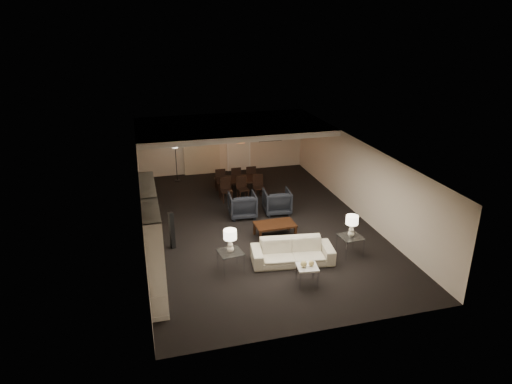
{
  "coord_description": "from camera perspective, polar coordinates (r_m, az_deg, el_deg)",
  "views": [
    {
      "loc": [
        -3.44,
        -12.85,
        6.28
      ],
      "look_at": [
        0.0,
        0.0,
        1.1
      ],
      "focal_mm": 32.0,
      "sensor_mm": 36.0,
      "label": 1
    }
  ],
  "objects": [
    {
      "name": "wall_left",
      "position": [
        13.8,
        -14.19,
        -0.78
      ],
      "size": [
        0.02,
        11.0,
        2.5
      ],
      "primitive_type": "cube",
      "color": "beige",
      "rests_on": "ground"
    },
    {
      "name": "wall_right",
      "position": [
        15.44,
        12.65,
        1.74
      ],
      "size": [
        0.02,
        11.0,
        2.5
      ],
      "primitive_type": "cube",
      "color": "beige",
      "rests_on": "ground"
    },
    {
      "name": "painting",
      "position": [
        19.7,
        1.81,
        7.38
      ],
      "size": [
        0.95,
        0.04,
        0.65
      ],
      "primitive_type": "cube",
      "color": "#142D38",
      "rests_on": "wall_back"
    },
    {
      "name": "chair_fr",
      "position": [
        17.74,
        -0.75,
        2.04
      ],
      "size": [
        0.4,
        0.4,
        0.86
      ],
      "primitive_type": null,
      "rotation": [
        0.0,
        0.0,
        3.13
      ],
      "color": "black",
      "rests_on": "floor"
    },
    {
      "name": "table_lamp_right",
      "position": [
        12.8,
        11.86,
        -4.21
      ],
      "size": [
        0.37,
        0.37,
        0.62
      ],
      "primitive_type": null,
      "rotation": [
        0.0,
        0.0,
        0.08
      ],
      "color": "beige",
      "rests_on": "side_table_right"
    },
    {
      "name": "chair_fm",
      "position": [
        17.61,
        -2.64,
        1.87
      ],
      "size": [
        0.42,
        0.42,
        0.86
      ],
      "primitive_type": null,
      "rotation": [
        0.0,
        0.0,
        3.19
      ],
      "color": "black",
      "rests_on": "floor"
    },
    {
      "name": "vase_amber",
      "position": [
        10.78,
        -12.86,
        -4.8
      ],
      "size": [
        0.15,
        0.15,
        0.16
      ],
      "primitive_type": "imported",
      "color": "#D38646",
      "rests_on": "media_unit"
    },
    {
      "name": "door",
      "position": [
        19.49,
        -2.18,
        5.7
      ],
      "size": [
        0.9,
        0.05,
        2.1
      ],
      "primitive_type": "cube",
      "color": "silver",
      "rests_on": "wall_back"
    },
    {
      "name": "floor",
      "position": [
        14.71,
        0.0,
        -4.0
      ],
      "size": [
        11.0,
        11.0,
        0.0
      ],
      "primitive_type": "plane",
      "color": "black",
      "rests_on": "ground"
    },
    {
      "name": "wall_front",
      "position": [
        9.55,
        8.73,
        -10.8
      ],
      "size": [
        7.0,
        0.02,
        2.5
      ],
      "primitive_type": "cube",
      "color": "beige",
      "rests_on": "ground"
    },
    {
      "name": "armchair_left",
      "position": [
        15.09,
        -1.72,
        -1.63
      ],
      "size": [
        0.92,
        0.95,
        0.81
      ],
      "primitive_type": "imported",
      "rotation": [
        0.0,
        0.0,
        3.08
      ],
      "color": "black",
      "rests_on": "floor"
    },
    {
      "name": "side_table_right",
      "position": [
        13.06,
        11.67,
        -6.55
      ],
      "size": [
        0.65,
        0.65,
        0.56
      ],
      "primitive_type": null,
      "rotation": [
        0.0,
        0.0,
        0.08
      ],
      "color": "silver",
      "rests_on": "floor"
    },
    {
      "name": "gold_gourd_b",
      "position": [
        11.44,
        6.92,
        -8.82
      ],
      "size": [
        0.14,
        0.14,
        0.14
      ],
      "primitive_type": "sphere",
      "color": "#D7BE72",
      "rests_on": "marble_table"
    },
    {
      "name": "floor_lamp",
      "position": [
        18.54,
        -9.95,
        3.75
      ],
      "size": [
        0.23,
        0.23,
        1.59
      ],
      "primitive_type": null,
      "rotation": [
        0.0,
        0.0,
        -0.02
      ],
      "color": "black",
      "rests_on": "floor"
    },
    {
      "name": "floor_speaker",
      "position": [
        13.23,
        -10.47,
        -4.75
      ],
      "size": [
        0.16,
        0.16,
        1.11
      ],
      "primitive_type": "cube",
      "rotation": [
        0.0,
        0.0,
        0.4
      ],
      "color": "black",
      "rests_on": "floor"
    },
    {
      "name": "vase_blue",
      "position": [
        10.42,
        -12.44,
        -8.84
      ],
      "size": [
        0.15,
        0.15,
        0.16
      ],
      "primitive_type": "imported",
      "color": "#2735AA",
      "rests_on": "media_unit"
    },
    {
      "name": "television",
      "position": [
        12.17,
        -12.82,
        -4.57
      ],
      "size": [
        1.16,
        0.15,
        0.67
      ],
      "primitive_type": "imported",
      "rotation": [
        0.0,
        0.0,
        1.57
      ],
      "color": "black",
      "rests_on": "media_unit"
    },
    {
      "name": "dining_table",
      "position": [
        17.07,
        -2.16,
        0.72
      ],
      "size": [
        1.75,
        1.11,
        0.58
      ],
      "primitive_type": "imported",
      "rotation": [
        0.0,
        0.0,
        -0.11
      ],
      "color": "black",
      "rests_on": "floor"
    },
    {
      "name": "curtains",
      "position": [
        19.13,
        -6.85,
        5.73
      ],
      "size": [
        1.5,
        0.12,
        2.4
      ],
      "primitive_type": "cube",
      "color": "beige",
      "rests_on": "wall_back"
    },
    {
      "name": "chair_fl",
      "position": [
        17.5,
        -4.56,
        1.7
      ],
      "size": [
        0.4,
        0.4,
        0.86
      ],
      "primitive_type": null,
      "rotation": [
        0.0,
        0.0,
        3.13
      ],
      "color": "black",
      "rests_on": "floor"
    },
    {
      "name": "side_table_left",
      "position": [
        12.04,
        -3.18,
        -8.64
      ],
      "size": [
        0.68,
        0.68,
        0.56
      ],
      "primitive_type": null,
      "rotation": [
        0.0,
        0.0,
        0.13
      ],
      "color": "white",
      "rests_on": "floor"
    },
    {
      "name": "media_unit",
      "position": [
        11.45,
        -12.81,
        -5.78
      ],
      "size": [
        0.38,
        3.4,
        2.35
      ],
      "primitive_type": null,
      "color": "white",
      "rests_on": "wall_left"
    },
    {
      "name": "ceiling",
      "position": [
        13.83,
        0.0,
        5.41
      ],
      "size": [
        7.0,
        11.0,
        0.02
      ],
      "primitive_type": "cube",
      "color": "silver",
      "rests_on": "ground"
    },
    {
      "name": "armchair_right",
      "position": [
        15.38,
        2.63,
        -1.18
      ],
      "size": [
        0.95,
        0.97,
        0.81
      ],
      "primitive_type": "imported",
      "rotation": [
        0.0,
        0.0,
        3.05
      ],
      "color": "black",
      "rests_on": "floor"
    },
    {
      "name": "wall_back",
      "position": [
        19.33,
        -4.25,
        6.14
      ],
      "size": [
        7.0,
        0.02,
        2.5
      ],
      "primitive_type": "cube",
      "color": "beige",
      "rests_on": "ground"
    },
    {
      "name": "chair_nr",
      "position": [
        16.56,
        0.36,
        0.61
      ],
      "size": [
        0.42,
        0.42,
        0.86
      ],
      "primitive_type": null,
      "rotation": [
        0.0,
        0.0,
        -0.04
      ],
      "color": "black",
      "rests_on": "floor"
    },
    {
      "name": "sofa",
      "position": [
        12.43,
        4.57,
        -7.46
      ],
      "size": [
        2.28,
        1.14,
        0.64
      ],
      "primitive_type": "imported",
      "rotation": [
        0.0,
        0.0,
        -0.13
      ],
      "color": "beige",
      "rests_on": "floor"
    },
    {
      "name": "coffee_table",
      "position": [
        13.82,
        2.36,
        -4.77
      ],
      "size": [
        1.22,
        0.73,
        0.43
      ],
      "primitive_type": null,
      "rotation": [
        0.0,
        0.0,
        0.02
      ],
      "color": "black",
      "rests_on": "floor"
    },
    {
      "name": "pendant_light",
      "position": [
        17.33,
        -2.05,
        6.69
      ],
      "size": [
        0.52,
        0.52,
        0.24
      ],
      "primitive_type": "cylinder",
      "color": "#D8591E",
      "rests_on": "ceiling_soffit"
    },
    {
      "name": "gold_gourd_a",
      "position": [
        11.37,
        5.97,
        -8.93
      ],
      "size": [
        0.16,
        0.16,
        0.16
      ],
      "primitive_type": "sphere",
      "color": "#EAD27C",
      "rests_on": "marble_table"
    },
    {
      "name": "chair_nm",
      "position": [
        16.42,
        -1.66,
        0.41
      ],
      "size": [
        0.43,
        0.43,
        0.86
      ],
      "primitive_type": null,
      "rotation": [
        0.0,
        0.0,
        0.09
      ],
      "color": "black",
      "rests_on": "floor"
    },
    {
      "name": "ceiling_soffit",
      "position": [
        17.15,
        -3.06,
        8.18
      ],
      "size": [
        7.0,
        4.0,
        0.2
      ],
      "primitive_type": "cube",
      "color": "silver",
      "rests_on": "ceiling"
    },
    {
      "name": "marble_table",
      "position": [
        11.57,
        6.38,
        -10.27
      ],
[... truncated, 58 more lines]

